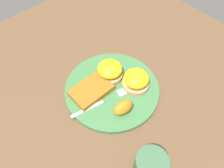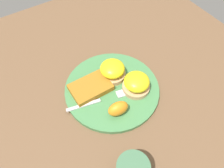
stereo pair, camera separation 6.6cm
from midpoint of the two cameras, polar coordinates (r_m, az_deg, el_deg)
ground_plane at (r=0.68m, az=2.74°, el=-1.86°), size 1.10×1.10×0.00m
plate at (r=0.68m, az=2.76°, el=-1.53°), size 0.29×0.29×0.01m
sandwich_benedict_left at (r=0.65m, az=9.25°, el=-0.06°), size 0.08×0.08×0.06m
sandwich_benedict_right at (r=0.68m, az=2.88°, el=3.38°), size 0.08×0.08×0.06m
hashbrown_patty at (r=0.66m, az=-2.81°, el=-1.10°), size 0.12×0.08×0.02m
orange_wedge at (r=0.61m, az=4.70°, el=-6.65°), size 0.06×0.04×0.04m
fork at (r=0.65m, az=0.53°, el=-4.22°), size 0.19×0.06×0.00m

